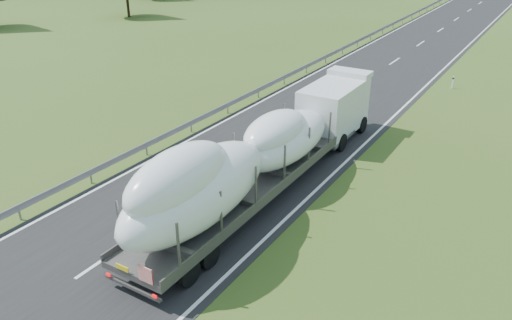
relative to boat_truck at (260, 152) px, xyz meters
The scene contains 2 objects.
ground 8.09m from the boat_truck, 109.18° to the right, with size 400.00×400.00×0.00m, color #354C19.
boat_truck is the anchor object (origin of this frame).
Camera 1 is at (13.32, -10.44, 11.79)m, focal length 35.00 mm.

